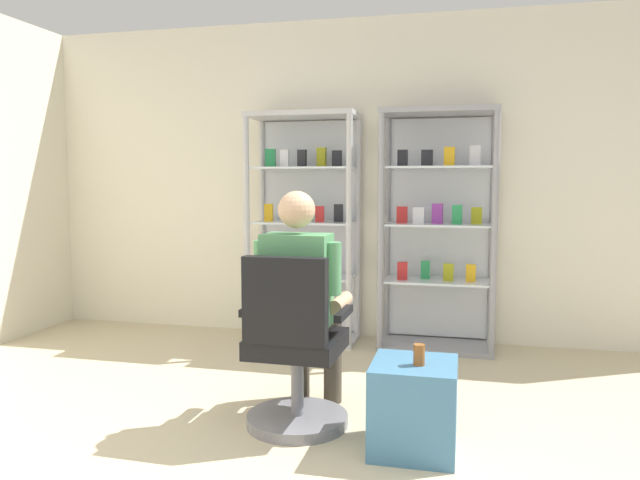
% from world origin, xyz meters
% --- Properties ---
extents(back_wall, '(6.00, 0.10, 2.70)m').
position_xyz_m(back_wall, '(0.00, 3.00, 1.35)').
color(back_wall, silver).
rests_on(back_wall, ground).
extents(display_cabinet_left, '(0.90, 0.45, 1.90)m').
position_xyz_m(display_cabinet_left, '(-0.55, 2.76, 0.97)').
color(display_cabinet_left, '#B7B7BC').
rests_on(display_cabinet_left, ground).
extents(display_cabinet_right, '(0.90, 0.45, 1.90)m').
position_xyz_m(display_cabinet_right, '(0.55, 2.76, 0.96)').
color(display_cabinet_right, gray).
rests_on(display_cabinet_right, ground).
extents(office_chair, '(0.57, 0.56, 0.96)m').
position_xyz_m(office_chair, '(-0.11, 0.89, 0.39)').
color(office_chair, slate).
rests_on(office_chair, ground).
extents(seated_shopkeeper, '(0.49, 0.57, 1.29)m').
position_xyz_m(seated_shopkeeper, '(-0.11, 1.05, 0.71)').
color(seated_shopkeeper, '#3F382D').
rests_on(seated_shopkeeper, ground).
extents(storage_crate, '(0.42, 0.43, 0.45)m').
position_xyz_m(storage_crate, '(0.54, 0.77, 0.22)').
color(storage_crate, teal).
rests_on(storage_crate, ground).
extents(tea_glass, '(0.06, 0.06, 0.10)m').
position_xyz_m(tea_glass, '(0.56, 0.74, 0.50)').
color(tea_glass, brown).
rests_on(tea_glass, storage_crate).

